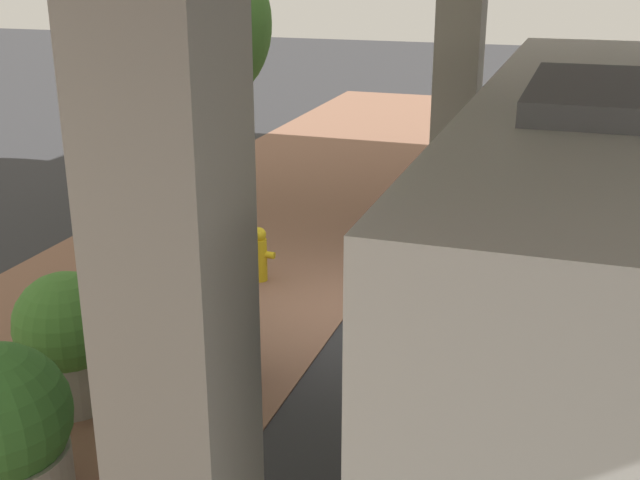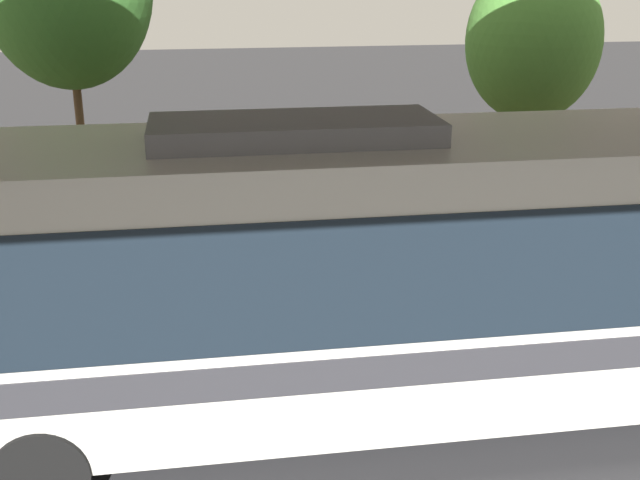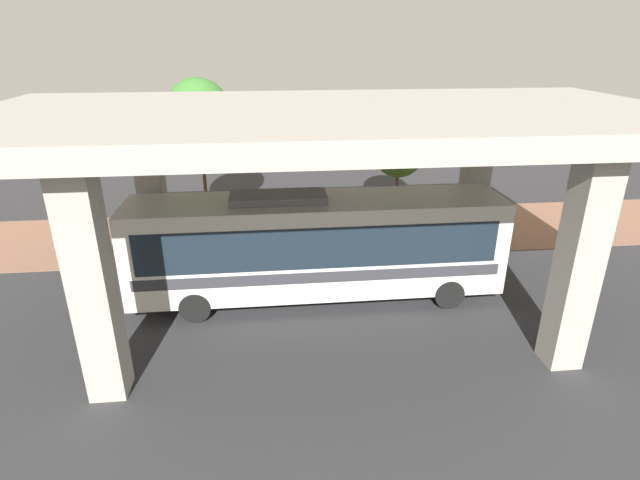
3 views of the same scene
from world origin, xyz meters
TOP-DOWN VIEW (x-y plane):
  - ground_plane at (0.00, 0.00)m, footprint 80.00×80.00m
  - sidewalk_strip at (-3.00, 0.00)m, footprint 6.00×40.00m
  - overpass at (4.00, 0.00)m, footprint 9.40×20.16m
  - bus at (3.11, -0.33)m, footprint 2.62×12.35m
  - fire_hydrant at (-1.75, 0.70)m, footprint 0.53×0.25m
  - planter_front at (-1.22, -2.59)m, footprint 1.34×1.34m
  - planter_middle at (-1.80, -5.46)m, footprint 1.38×1.38m
  - planter_back at (-2.36, -3.58)m, footprint 1.23×1.23m
  - street_tree_near at (-4.38, 4.33)m, footprint 2.75×2.75m
  - street_tree_far at (-4.69, -4.84)m, footprint 3.17×3.17m

SIDE VIEW (x-z plane):
  - ground_plane at x=0.00m, z-range 0.00..0.00m
  - sidewalk_strip at x=-3.00m, z-range 0.00..0.02m
  - fire_hydrant at x=-1.75m, z-range 0.00..0.94m
  - planter_front at x=-1.22m, z-range -0.01..1.59m
  - planter_middle at x=-1.80m, z-range -0.02..1.72m
  - planter_back at x=-2.36m, z-range 0.05..1.72m
  - bus at x=3.11m, z-range 0.16..3.97m
  - street_tree_near at x=-4.38m, z-range 1.08..6.54m
  - street_tree_far at x=-4.69m, z-range 1.49..8.31m
  - overpass at x=4.00m, z-range 2.52..9.12m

